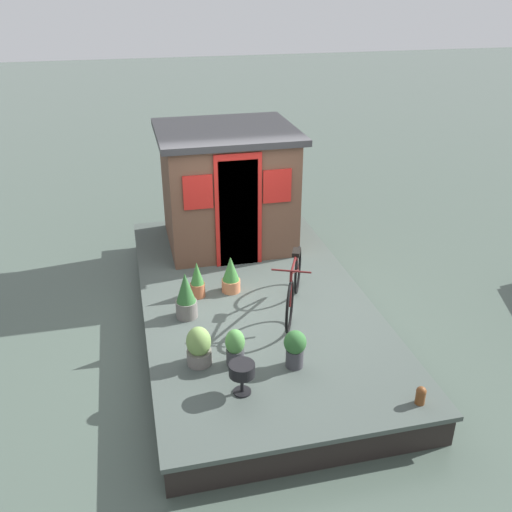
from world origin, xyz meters
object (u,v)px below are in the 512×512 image
potted_plant_ivy (197,280)px  potted_plant_geranium (235,347)px  mooring_bollard (421,395)px  bicycle (294,285)px  potted_plant_mint (295,348)px  charcoal_grill (242,371)px  potted_plant_fern (231,275)px  potted_plant_rosemary (186,296)px  potted_plant_sage (199,347)px  houseboat_cabin (227,186)px

potted_plant_ivy → potted_plant_geranium: (-1.67, -0.21, -0.02)m
mooring_bollard → bicycle: bearing=19.8°
potted_plant_geranium → potted_plant_mint: 0.69m
charcoal_grill → potted_plant_fern: bearing=-7.9°
charcoal_grill → mooring_bollard: charcoal_grill is taller
potted_plant_rosemary → potted_plant_sage: bearing=-179.0°
potted_plant_rosemary → mooring_bollard: size_ratio=3.06×
potted_plant_geranium → potted_plant_ivy: bearing=7.2°
potted_plant_ivy → potted_plant_fern: (0.04, -0.49, 0.01)m
houseboat_cabin → potted_plant_rosemary: (-2.27, 1.00, -0.67)m
potted_plant_geranium → potted_plant_sage: potted_plant_sage is taller
bicycle → potted_plant_mint: bearing=164.0°
potted_plant_ivy → potted_plant_rosemary: 0.55m
potted_plant_geranium → houseboat_cabin: bearing=-9.4°
bicycle → charcoal_grill: 1.86m
mooring_bollard → potted_plant_mint: bearing=50.2°
bicycle → potted_plant_geranium: 1.45m
bicycle → potted_plant_ivy: 1.39m
potted_plant_mint → potted_plant_sage: bearing=74.0°
mooring_bollard → houseboat_cabin: bearing=14.9°
houseboat_cabin → potted_plant_ivy: 2.06m
potted_plant_sage → charcoal_grill: potted_plant_sage is taller
houseboat_cabin → potted_plant_ivy: houseboat_cabin is taller
houseboat_cabin → potted_plant_fern: bearing=170.5°
potted_plant_ivy → mooring_bollard: size_ratio=2.51×
houseboat_cabin → potted_plant_geranium: houseboat_cabin is taller
potted_plant_geranium → mooring_bollard: potted_plant_geranium is taller
potted_plant_mint → mooring_bollard: (-0.93, -1.12, -0.14)m
houseboat_cabin → bicycle: bearing=-169.6°
bicycle → potted_plant_ivy: size_ratio=2.94×
houseboat_cabin → bicycle: (-2.41, -0.44, -0.60)m
potted_plant_geranium → potted_plant_rosemary: bearing=20.1°
potted_plant_mint → potted_plant_sage: (0.31, 1.07, -0.03)m
potted_plant_rosemary → mooring_bollard: potted_plant_rosemary is taller
potted_plant_ivy → charcoal_grill: (-2.19, -0.18, 0.03)m
potted_plant_fern → mooring_bollard: 3.22m
potted_plant_geranium → potted_plant_mint: potted_plant_mint is taller
potted_plant_fern → charcoal_grill: 2.25m
potted_plant_geranium → mooring_bollard: bearing=-122.3°
houseboat_cabin → potted_plant_fern: houseboat_cabin is taller
houseboat_cabin → bicycle: houseboat_cabin is taller
potted_plant_fern → mooring_bollard: potted_plant_fern is taller
potted_plant_fern → potted_plant_rosemary: size_ratio=0.84×
potted_plant_rosemary → potted_plant_sage: potted_plant_rosemary is taller
potted_plant_fern → potted_plant_sage: potted_plant_fern is taller
potted_plant_rosemary → houseboat_cabin: bearing=-23.7°
bicycle → potted_plant_fern: 1.01m
bicycle → potted_plant_mint: size_ratio=3.34×
potted_plant_sage → charcoal_grill: (-0.63, -0.38, 0.05)m
potted_plant_sage → mooring_bollard: 2.52m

